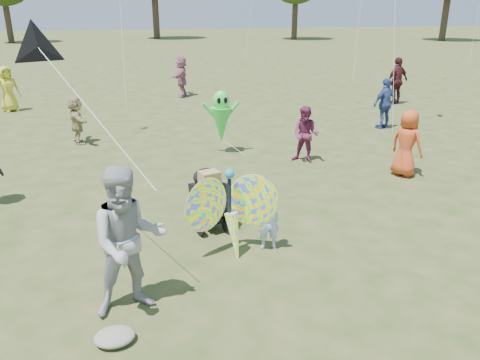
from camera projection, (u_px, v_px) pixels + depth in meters
name	position (u px, v px, depth m)	size (l,w,h in m)	color
ground	(276.00, 283.00, 6.92)	(160.00, 160.00, 0.00)	#51592B
child_girl	(268.00, 220.00, 7.74)	(0.38, 0.25, 1.05)	#ACC6F3
adult_man	(129.00, 241.00, 5.99)	(0.99, 0.77, 2.03)	#9C9CA1
grey_bag	(115.00, 337.00, 5.68)	(0.50, 0.41, 0.16)	gray
crowd_a	(407.00, 143.00, 11.04)	(0.78, 0.51, 1.59)	#C2451F
crowd_c	(385.00, 104.00, 15.35)	(0.98, 0.41, 1.66)	#304385
crowd_d	(77.00, 120.00, 13.70)	(1.30, 0.41, 1.41)	tan
crowd_e	(306.00, 135.00, 12.05)	(0.71, 0.55, 1.46)	#6B2346
crowd_g	(8.00, 89.00, 17.87)	(0.84, 0.55, 1.72)	gold
crowd_h	(397.00, 81.00, 19.17)	(1.11, 0.46, 1.90)	#44161E
crowd_j	(181.00, 76.00, 20.86)	(1.65, 0.53, 1.78)	#A75F7C
jogging_stroller	(209.00, 194.00, 8.54)	(0.69, 1.12, 1.09)	black
butterfly_kite	(231.00, 214.00, 7.49)	(1.74, 0.75, 1.67)	orange
delta_kite_rig	(39.00, 48.00, 6.87)	(1.95, 2.32, 2.05)	black
alien_kite	(221.00, 119.00, 12.68)	(1.12, 0.69, 1.74)	#34DD45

